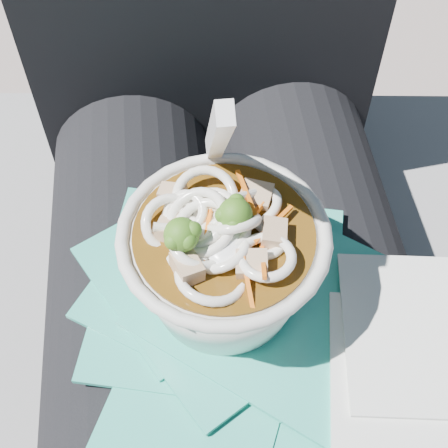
{
  "coord_description": "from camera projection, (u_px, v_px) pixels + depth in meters",
  "views": [
    {
      "loc": [
        -0.04,
        -0.24,
        1.04
      ],
      "look_at": [
        -0.01,
        -0.01,
        0.72
      ],
      "focal_mm": 50.0,
      "sensor_mm": 36.0,
      "label": 1
    }
  ],
  "objects": [
    {
      "name": "stone_ledge",
      "position": [
        220.0,
        337.0,
        0.89
      ],
      "size": [
        1.05,
        0.62,
        0.46
      ],
      "primitive_type": "cube",
      "rotation": [
        0.0,
        0.0,
        -0.12
      ],
      "color": "slate",
      "rests_on": "ground"
    },
    {
      "name": "lap",
      "position": [
        237.0,
        337.0,
        0.55
      ],
      "size": [
        0.33,
        0.48,
        0.16
      ],
      "color": "black",
      "rests_on": "stone_ledge"
    },
    {
      "name": "person_body",
      "position": [
        225.0,
        237.0,
        0.58
      ],
      "size": [
        0.34,
        0.94,
        1.01
      ],
      "color": "black",
      "rests_on": "ground"
    },
    {
      "name": "plastic_bag",
      "position": [
        228.0,
        316.0,
        0.46
      ],
      "size": [
        0.28,
        0.29,
        0.01
      ],
      "color": "teal",
      "rests_on": "lap"
    },
    {
      "name": "napkins",
      "position": [
        437.0,
        373.0,
        0.42
      ],
      "size": [
        0.17,
        0.2,
        0.01
      ],
      "color": "silver",
      "rests_on": "plastic_bag"
    },
    {
      "name": "udon_bowl",
      "position": [
        223.0,
        256.0,
        0.42
      ],
      "size": [
        0.16,
        0.16,
        0.19
      ],
      "color": "silver",
      "rests_on": "plastic_bag"
    }
  ]
}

